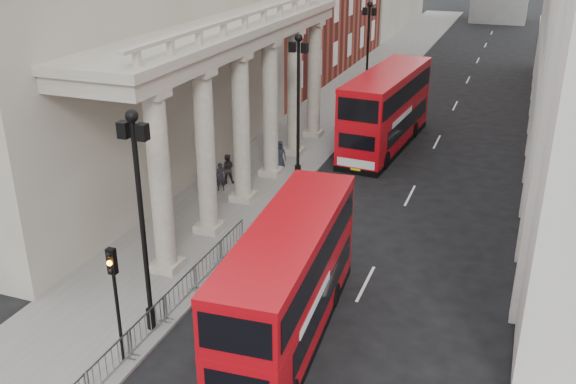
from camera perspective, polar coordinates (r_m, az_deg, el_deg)
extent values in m
cube|color=slate|center=(47.24, 2.23, 5.75)|extent=(6.00, 140.00, 0.12)
cube|color=slate|center=(45.16, 22.54, 3.16)|extent=(3.00, 140.00, 0.12)
cube|color=slate|center=(46.44, 5.70, 5.37)|extent=(0.20, 140.00, 0.14)
cube|color=gray|center=(38.52, -14.36, 10.25)|extent=(9.00, 28.00, 12.00)
cylinder|color=black|center=(24.55, -12.04, -10.91)|extent=(0.36, 0.36, 0.80)
cylinder|color=black|center=(22.78, -12.78, -3.35)|extent=(0.18, 0.18, 8.00)
sphere|color=black|center=(21.33, -13.73, 6.58)|extent=(0.44, 0.44, 0.44)
cube|color=black|center=(21.28, -12.82, 5.22)|extent=(0.35, 0.35, 0.55)
cube|color=black|center=(21.66, -14.38, 5.38)|extent=(0.35, 0.35, 0.55)
cylinder|color=black|center=(37.41, 0.88, 1.82)|extent=(0.36, 0.36, 0.80)
cylinder|color=black|center=(36.27, 0.91, 7.13)|extent=(0.18, 0.18, 8.00)
sphere|color=black|center=(35.37, 0.95, 13.53)|extent=(0.44, 0.44, 0.44)
cube|color=black|center=(35.35, 1.50, 12.70)|extent=(0.35, 0.35, 0.55)
cube|color=black|center=(35.58, 0.40, 12.77)|extent=(0.35, 0.35, 0.55)
cylinder|color=black|center=(52.04, 6.88, 7.75)|extent=(0.36, 0.36, 0.80)
cylinder|color=black|center=(51.22, 7.07, 11.64)|extent=(0.18, 0.18, 8.00)
sphere|color=black|center=(50.59, 7.30, 16.20)|extent=(0.44, 0.44, 0.44)
cube|color=black|center=(50.57, 7.67, 15.61)|extent=(0.35, 0.35, 0.55)
cube|color=black|center=(50.74, 6.87, 15.67)|extent=(0.35, 0.35, 0.55)
cylinder|color=black|center=(22.44, -14.81, -10.77)|extent=(0.12, 0.12, 3.40)
cube|color=black|center=(21.36, -15.39, -5.95)|extent=(0.28, 0.22, 0.90)
sphere|color=black|center=(21.13, -15.67, -5.39)|extent=(0.18, 0.18, 0.18)
sphere|color=orange|center=(21.27, -15.59, -6.10)|extent=(0.18, 0.18, 0.18)
sphere|color=black|center=(21.41, -15.50, -6.81)|extent=(0.18, 0.18, 0.18)
cube|color=gray|center=(22.41, -15.58, -14.53)|extent=(0.50, 2.30, 1.10)
cube|color=gray|center=(23.94, -12.32, -11.48)|extent=(0.50, 2.30, 1.10)
cube|color=gray|center=(25.60, -9.52, -8.78)|extent=(0.50, 2.30, 1.10)
cube|color=gray|center=(27.36, -7.10, -6.40)|extent=(0.50, 2.30, 1.10)
cube|color=gray|center=(29.20, -5.00, -4.31)|extent=(0.50, 2.30, 1.10)
cube|color=#B40810|center=(23.31, 0.07, -9.96)|extent=(3.13, 10.47, 1.97)
cube|color=#B40810|center=(22.27, 0.08, -5.55)|extent=(3.13, 10.47, 1.72)
cube|color=#B40810|center=(21.82, 0.08, -3.28)|extent=(3.17, 10.51, 0.25)
cube|color=black|center=(23.96, 0.07, -12.29)|extent=(3.15, 10.47, 0.34)
cube|color=black|center=(23.18, 0.07, -9.45)|extent=(3.06, 8.51, 0.98)
cube|color=black|center=(22.22, 0.08, -5.33)|extent=(3.15, 9.88, 1.08)
cylinder|color=black|center=(21.38, -5.79, -16.35)|extent=(0.38, 1.00, 0.98)
cylinder|color=black|center=(25.99, -0.76, -8.37)|extent=(0.38, 1.00, 0.98)
cylinder|color=black|center=(25.50, 4.07, -9.09)|extent=(0.38, 1.00, 0.98)
cube|color=red|center=(43.37, 8.66, 5.93)|extent=(3.69, 11.89, 2.23)
cube|color=red|center=(42.76, 8.84, 8.89)|extent=(3.69, 11.89, 1.95)
cube|color=red|center=(42.51, 8.94, 10.35)|extent=(3.74, 11.94, 0.28)
cube|color=black|center=(43.77, 8.56, 4.29)|extent=(3.71, 11.89, 0.39)
cube|color=black|center=(43.29, 8.68, 6.28)|extent=(3.58, 9.67, 1.12)
cube|color=black|center=(42.74, 8.85, 9.04)|extent=(3.71, 11.23, 1.23)
cube|color=white|center=(38.32, 6.04, 2.54)|extent=(2.34, 0.25, 0.50)
cube|color=yellow|center=(38.44, 6.01, 2.02)|extent=(0.61, 0.09, 0.14)
cylinder|color=black|center=(40.34, 5.18, 3.38)|extent=(0.44, 1.14, 1.12)
cylinder|color=black|center=(39.62, 8.60, 2.84)|extent=(0.44, 1.14, 1.12)
cylinder|color=black|center=(46.49, 8.09, 5.90)|extent=(0.44, 1.14, 1.12)
cylinder|color=black|center=(45.87, 11.10, 5.46)|extent=(0.44, 1.14, 1.12)
imported|color=#222227|center=(35.76, -5.99, 1.35)|extent=(0.69, 0.60, 1.59)
imported|color=#282220|center=(36.73, -5.44, 2.08)|extent=(1.03, 0.94, 1.73)
imported|color=black|center=(38.81, -0.76, 3.34)|extent=(0.91, 0.66, 1.73)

